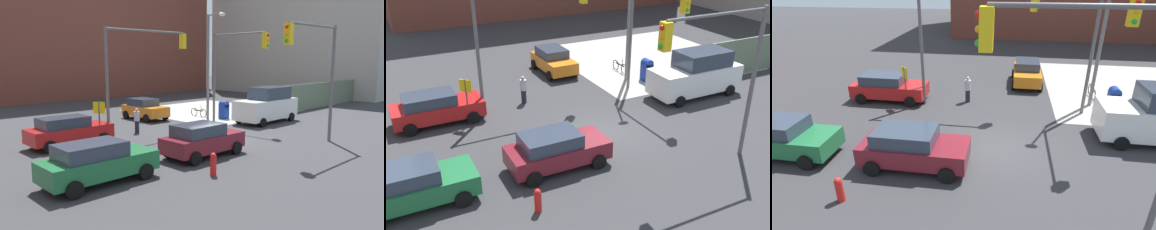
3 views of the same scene
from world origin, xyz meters
TOP-DOWN VIEW (x-y plane):
  - ground_plane at (0.00, 0.00)m, footprint 120.00×120.00m
  - sidewalk_corner at (9.00, 9.00)m, footprint 12.00×12.00m
  - traffic_signal_nw_corner at (-2.09, 4.50)m, footprint 6.23×0.36m
  - traffic_signal_se_corner at (2.58, -4.50)m, footprint 5.07×0.36m
  - traffic_signal_ne_corner at (4.50, 2.70)m, footprint 0.36×4.78m
  - street_lamp_corner at (5.05, 5.46)m, footprint 1.33×2.48m
  - warning_sign_two_way at (-5.40, 3.94)m, footprint 0.48×0.48m
  - mailbox_blue at (6.20, 5.00)m, footprint 0.56×0.64m
  - fire_hydrant at (-5.00, -4.20)m, footprint 0.26×0.26m
  - coupe_green at (-8.88, -1.81)m, footprint 4.41×2.02m
  - sedan_maroon at (-3.19, -1.79)m, footprint 4.22×2.02m
  - coupe_red at (-6.81, 4.80)m, footprint 4.45×2.02m
  - sedan_orange at (1.61, 9.17)m, footprint 2.02×3.88m
  - van_white_delivery at (7.36, 1.80)m, footprint 5.40×2.32m
  - pedestrian_crossing at (-2.00, 5.20)m, footprint 0.36×0.36m
  - bicycle_leaning_on_fence at (5.60, 7.20)m, footprint 0.05×1.75m

SIDE VIEW (x-z plane):
  - ground_plane at x=0.00m, z-range 0.00..0.00m
  - sidewalk_corner at x=9.00m, z-range 0.00..0.01m
  - bicycle_leaning_on_fence at x=5.60m, z-range -0.14..0.83m
  - fire_hydrant at x=-5.00m, z-range 0.02..0.96m
  - mailbox_blue at x=6.20m, z-range 0.05..1.48m
  - pedestrian_crossing at x=-2.00m, z-range 0.02..1.61m
  - sedan_orange at x=1.61m, z-range 0.03..1.65m
  - sedan_maroon at x=-3.19m, z-range 0.03..1.65m
  - coupe_green at x=-8.88m, z-range 0.03..1.65m
  - coupe_red at x=-6.81m, z-range 0.03..1.65m
  - van_white_delivery at x=7.36m, z-range -0.03..2.59m
  - warning_sign_two_way at x=-5.40m, z-range 0.44..2.84m
  - traffic_signal_ne_corner at x=4.50m, z-range 1.34..7.84m
  - traffic_signal_se_corner at x=2.58m, z-range 1.36..7.86m
  - traffic_signal_nw_corner at x=-2.09m, z-range 1.42..7.92m
  - street_lamp_corner at x=5.05m, z-range 0.70..8.70m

